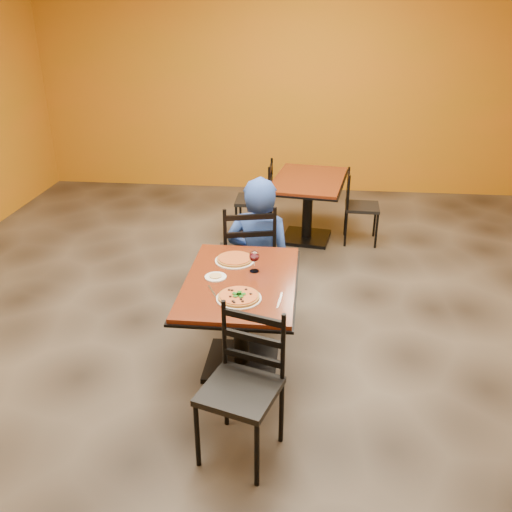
# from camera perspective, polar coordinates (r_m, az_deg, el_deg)

# --- Properties ---
(floor) EXTENTS (7.00, 8.00, 0.01)m
(floor) POSITION_cam_1_polar(r_m,az_deg,el_deg) (4.79, -0.74, -7.68)
(floor) COLOR black
(floor) RESTS_ON ground
(wall_back) EXTENTS (7.00, 0.01, 3.00)m
(wall_back) POSITION_cam_1_polar(r_m,az_deg,el_deg) (8.09, 2.61, 17.26)
(wall_back) COLOR #C76C16
(wall_back) RESTS_ON ground
(table_main) EXTENTS (0.83, 1.23, 0.75)m
(table_main) POSITION_cam_1_polar(r_m,az_deg,el_deg) (4.08, -1.59, -4.87)
(table_main) COLOR maroon
(table_main) RESTS_ON floor
(table_second) EXTENTS (0.97, 1.30, 0.75)m
(table_second) POSITION_cam_1_polar(r_m,az_deg,el_deg) (6.40, 5.45, 6.37)
(table_second) COLOR maroon
(table_second) RESTS_ON floor
(chair_main_near) EXTENTS (0.54, 0.54, 0.95)m
(chair_main_near) POSITION_cam_1_polar(r_m,az_deg,el_deg) (3.35, -1.69, -13.97)
(chair_main_near) COLOR black
(chair_main_near) RESTS_ON floor
(chair_main_far) EXTENTS (0.56, 0.56, 1.03)m
(chair_main_far) POSITION_cam_1_polar(r_m,az_deg,el_deg) (4.93, -0.89, 0.18)
(chair_main_far) COLOR black
(chair_main_far) RESTS_ON floor
(chair_second_left) EXTENTS (0.42, 0.42, 0.93)m
(chair_second_left) POSITION_cam_1_polar(r_m,az_deg,el_deg) (6.46, -0.20, 5.81)
(chair_second_left) COLOR black
(chair_second_left) RESTS_ON floor
(chair_second_right) EXTENTS (0.40, 0.40, 0.85)m
(chair_second_right) POSITION_cam_1_polar(r_m,az_deg,el_deg) (6.47, 11.00, 5.01)
(chair_second_right) COLOR black
(chair_second_right) RESTS_ON floor
(diner) EXTENTS (0.67, 0.50, 1.24)m
(diner) POSITION_cam_1_polar(r_m,az_deg,el_deg) (4.88, 0.35, 1.27)
(diner) COLOR navy
(diner) RESTS_ON floor
(plate_main) EXTENTS (0.31, 0.31, 0.01)m
(plate_main) POSITION_cam_1_polar(r_m,az_deg,el_deg) (3.73, -1.80, -4.44)
(plate_main) COLOR white
(plate_main) RESTS_ON table_main
(pizza_main) EXTENTS (0.28, 0.28, 0.02)m
(pizza_main) POSITION_cam_1_polar(r_m,az_deg,el_deg) (3.72, -1.81, -4.22)
(pizza_main) COLOR maroon
(pizza_main) RESTS_ON plate_main
(plate_far) EXTENTS (0.31, 0.31, 0.01)m
(plate_far) POSITION_cam_1_polar(r_m,az_deg,el_deg) (4.26, -2.23, -0.48)
(plate_far) COLOR white
(plate_far) RESTS_ON table_main
(pizza_far) EXTENTS (0.28, 0.28, 0.02)m
(pizza_far) POSITION_cam_1_polar(r_m,az_deg,el_deg) (4.25, -2.23, -0.29)
(pizza_far) COLOR orange
(pizza_far) RESTS_ON plate_far
(side_plate) EXTENTS (0.16, 0.16, 0.01)m
(side_plate) POSITION_cam_1_polar(r_m,az_deg,el_deg) (4.02, -4.23, -2.19)
(side_plate) COLOR white
(side_plate) RESTS_ON table_main
(dip) EXTENTS (0.09, 0.09, 0.01)m
(dip) POSITION_cam_1_polar(r_m,az_deg,el_deg) (4.01, -4.24, -2.08)
(dip) COLOR tan
(dip) RESTS_ON side_plate
(wine_glass) EXTENTS (0.08, 0.08, 0.18)m
(wine_glass) POSITION_cam_1_polar(r_m,az_deg,el_deg) (4.06, -0.18, -0.47)
(wine_glass) COLOR white
(wine_glass) RESTS_ON table_main
(fork) EXTENTS (0.10, 0.18, 0.00)m
(fork) POSITION_cam_1_polar(r_m,az_deg,el_deg) (3.83, -4.54, -3.73)
(fork) COLOR silver
(fork) RESTS_ON table_main
(knife) EXTENTS (0.03, 0.21, 0.00)m
(knife) POSITION_cam_1_polar(r_m,az_deg,el_deg) (3.71, 2.49, -4.63)
(knife) COLOR silver
(knife) RESTS_ON table_main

